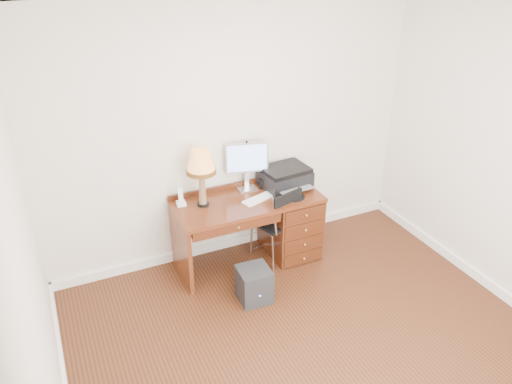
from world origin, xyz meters
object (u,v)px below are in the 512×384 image
monitor (246,160)px  equipment_box (254,284)px  leg_lamp (201,165)px  phone (181,200)px  desk (275,221)px  chair (277,218)px  printer (285,177)px

monitor → equipment_box: monitor is taller
leg_lamp → phone: size_ratio=3.19×
leg_lamp → phone: 0.44m
desk → chair: 0.17m
monitor → chair: 0.68m
phone → equipment_box: 1.09m
equipment_box → leg_lamp: bearing=112.2°
monitor → phone: 0.79m
printer → equipment_box: 1.21m
desk → monitor: (-0.23, 0.23, 0.66)m
monitor → equipment_box: bearing=-95.0°
printer → chair: size_ratio=0.60×
monitor → leg_lamp: bearing=-150.0°
desk → equipment_box: size_ratio=4.34×
printer → chair: (-0.20, -0.23, -0.33)m
desk → leg_lamp: (-0.77, 0.08, 0.77)m
desk → printer: size_ratio=2.88×
desk → equipment_box: desk is taller
phone → equipment_box: bearing=-55.5°
desk → monitor: size_ratio=2.91×
desk → printer: 0.49m
monitor → chair: monitor is taller
phone → chair: (0.93, -0.29, -0.28)m
phone → leg_lamp: bearing=-18.4°
phone → chair: bearing=-12.5°
printer → leg_lamp: leg_lamp is taller
printer → phone: 1.13m
chair → equipment_box: size_ratio=2.51×
leg_lamp → equipment_box: size_ratio=1.72×
leg_lamp → monitor: bearing=15.6°
monitor → leg_lamp: (-0.54, -0.15, 0.11)m
monitor → printer: bearing=-2.8°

